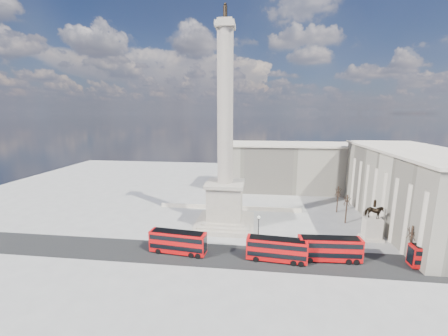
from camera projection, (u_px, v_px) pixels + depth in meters
name	position (u px, v px, depth m)	size (l,w,h in m)	color
ground	(223.00, 233.00, 62.65)	(180.00, 180.00, 0.00)	#999791
asphalt_road	(242.00, 257.00, 52.33)	(120.00, 9.00, 0.01)	black
nelsons_column	(225.00, 173.00, 65.01)	(14.00, 14.00, 49.85)	#A59A89
balustrade_wall	(230.00, 208.00, 78.13)	(40.00, 0.60, 1.10)	beige
building_east	(415.00, 189.00, 65.29)	(19.00, 46.00, 18.60)	#B3AA92
building_northeast	(292.00, 167.00, 97.63)	(51.00, 17.00, 16.60)	#B3AA92
red_bus_a	(178.00, 242.00, 53.27)	(11.32, 3.72, 4.50)	red
red_bus_b	(277.00, 249.00, 50.47)	(11.16, 3.49, 4.45)	red
red_bus_c	(330.00, 249.00, 50.54)	(11.43, 3.19, 4.59)	red
red_bus_d	(442.00, 257.00, 47.94)	(10.31, 2.55, 4.17)	red
victorian_lamp	(258.00, 228.00, 56.00)	(0.56, 0.56, 6.53)	black
equestrian_statue	(372.00, 226.00, 59.03)	(4.38, 3.29, 9.02)	beige
bare_tree_near	(412.00, 232.00, 49.56)	(1.69, 1.69, 7.38)	#332319
bare_tree_mid	(347.00, 200.00, 67.36)	(2.02, 2.02, 7.67)	#332319
bare_tree_far	(338.00, 191.00, 74.87)	(1.90, 1.90, 7.77)	#332319
pedestrian_walking	(327.00, 246.00, 54.75)	(0.65, 0.42, 1.78)	black
pedestrian_standing	(359.00, 249.00, 53.54)	(0.86, 0.67, 1.76)	black
pedestrian_crossing	(268.00, 245.00, 55.40)	(0.97, 0.40, 1.65)	black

